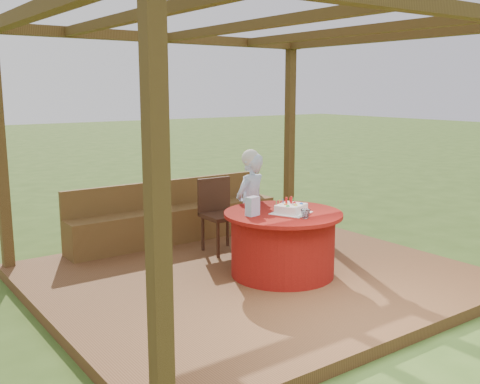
% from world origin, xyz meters
% --- Properties ---
extents(ground, '(60.00, 60.00, 0.00)m').
position_xyz_m(ground, '(0.00, 0.00, 0.00)').
color(ground, '#334F1A').
rests_on(ground, ground).
extents(deck, '(4.50, 4.00, 0.12)m').
position_xyz_m(deck, '(0.00, 0.00, 0.06)').
color(deck, brown).
rests_on(deck, ground).
extents(pergola, '(4.50, 4.00, 2.72)m').
position_xyz_m(pergola, '(0.00, 0.00, 2.41)').
color(pergola, brown).
rests_on(pergola, deck).
extents(bench, '(3.00, 0.42, 0.80)m').
position_xyz_m(bench, '(0.00, 1.72, 0.38)').
color(bench, brown).
rests_on(bench, deck).
extents(table, '(1.29, 1.29, 0.70)m').
position_xyz_m(table, '(0.24, -0.21, 0.48)').
color(table, maroon).
rests_on(table, deck).
extents(chair, '(0.48, 0.48, 0.91)m').
position_xyz_m(chair, '(0.21, 0.98, 0.63)').
color(chair, '#3E2113').
rests_on(chair, deck).
extents(elderly_woman, '(0.54, 0.43, 1.32)m').
position_xyz_m(elderly_woman, '(0.31, 0.47, 0.79)').
color(elderly_woman, '#ABCEFF').
rests_on(elderly_woman, deck).
extents(birthday_cake, '(0.47, 0.47, 0.17)m').
position_xyz_m(birthday_cake, '(0.28, -0.30, 0.87)').
color(birthday_cake, white).
rests_on(birthday_cake, table).
extents(gift_bag, '(0.16, 0.12, 0.20)m').
position_xyz_m(gift_bag, '(-0.13, -0.15, 0.92)').
color(gift_bag, '#D389BA').
rests_on(gift_bag, table).
extents(drinking_glass, '(0.12, 0.12, 0.09)m').
position_xyz_m(drinking_glass, '(0.24, -0.57, 0.87)').
color(drinking_glass, white).
rests_on(drinking_glass, table).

